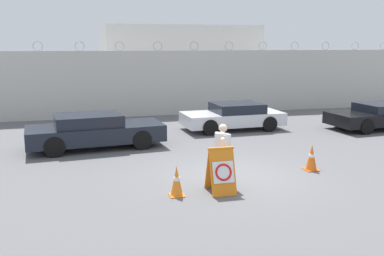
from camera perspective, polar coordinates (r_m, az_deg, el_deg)
ground_plane at (r=12.31m, az=5.20°, el=-6.40°), size 90.00×90.00×0.00m
perimeter_wall at (r=22.62m, az=-4.51°, el=6.00°), size 36.00×0.30×3.85m
building_block at (r=28.33m, az=-2.18°, el=8.47°), size 9.35×6.81×4.81m
barricade_sign at (r=10.80m, az=3.92°, el=-5.64°), size 0.67×0.78×1.17m
security_guard at (r=11.33m, az=4.08°, el=-3.17°), size 0.35×0.66×1.64m
traffic_cone_near at (r=13.19m, az=15.65°, el=-3.82°), size 0.40×0.40×0.78m
traffic_cone_mid at (r=10.60m, az=-2.07°, el=-7.10°), size 0.36×0.36×0.77m
parked_car_front_coupe at (r=15.81m, az=-12.89°, el=-0.33°), size 4.96×2.34×1.24m
parked_car_rear_sedan at (r=18.89m, az=5.52°, el=1.60°), size 4.42×2.15×1.16m
parked_car_far_side at (r=20.81m, az=23.84°, el=1.53°), size 4.75×2.20×1.12m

